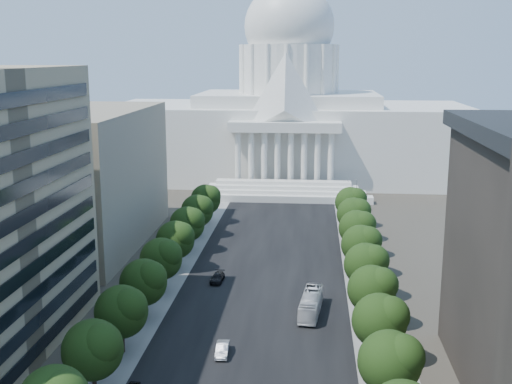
# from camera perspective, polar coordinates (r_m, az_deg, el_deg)

# --- Properties ---
(road_asphalt) EXTENTS (30.00, 260.00, 0.01)m
(road_asphalt) POSITION_cam_1_polar(r_m,az_deg,el_deg) (131.87, 1.15, -6.31)
(road_asphalt) COLOR black
(road_asphalt) RESTS_ON ground
(sidewalk_left) EXTENTS (8.00, 260.00, 0.02)m
(sidewalk_left) POSITION_cam_1_polar(r_m,az_deg,el_deg) (134.43, -7.00, -6.04)
(sidewalk_left) COLOR gray
(sidewalk_left) RESTS_ON ground
(sidewalk_right) EXTENTS (8.00, 260.00, 0.02)m
(sidewalk_right) POSITION_cam_1_polar(r_m,az_deg,el_deg) (132.02, 9.46, -6.46)
(sidewalk_right) COLOR gray
(sidewalk_right) RESTS_ON ground
(capitol) EXTENTS (120.00, 56.00, 73.00)m
(capitol) POSITION_cam_1_polar(r_m,az_deg,el_deg) (220.95, 2.88, 6.47)
(capitol) COLOR white
(capitol) RESTS_ON ground
(office_block_left_far) EXTENTS (38.00, 52.00, 30.00)m
(office_block_left_far) POSITION_cam_1_polar(r_m,az_deg,el_deg) (148.59, -17.35, 1.22)
(office_block_left_far) COLOR gray
(office_block_left_far) RESTS_ON ground
(tree_l_c) EXTENTS (7.79, 7.60, 9.97)m
(tree_l_c) POSITION_cam_1_polar(r_m,az_deg,el_deg) (83.13, -14.15, -13.33)
(tree_l_c) COLOR #33261C
(tree_l_c) RESTS_ON ground
(tree_l_d) EXTENTS (7.79, 7.60, 9.97)m
(tree_l_d) POSITION_cam_1_polar(r_m,az_deg,el_deg) (93.54, -11.73, -10.26)
(tree_l_d) COLOR #33261C
(tree_l_d) RESTS_ON ground
(tree_l_e) EXTENTS (7.79, 7.60, 9.97)m
(tree_l_e) POSITION_cam_1_polar(r_m,az_deg,el_deg) (104.30, -9.83, -7.80)
(tree_l_e) COLOR #33261C
(tree_l_e) RESTS_ON ground
(tree_l_f) EXTENTS (7.79, 7.60, 9.97)m
(tree_l_f) POSITION_cam_1_polar(r_m,az_deg,el_deg) (115.30, -8.31, -5.80)
(tree_l_f) COLOR #33261C
(tree_l_f) RESTS_ON ground
(tree_l_g) EXTENTS (7.79, 7.60, 9.97)m
(tree_l_g) POSITION_cam_1_polar(r_m,az_deg,el_deg) (126.48, -7.07, -4.15)
(tree_l_g) COLOR #33261C
(tree_l_g) RESTS_ON ground
(tree_l_h) EXTENTS (7.79, 7.60, 9.97)m
(tree_l_h) POSITION_cam_1_polar(r_m,az_deg,el_deg) (137.80, -6.03, -2.76)
(tree_l_h) COLOR #33261C
(tree_l_h) RESTS_ON ground
(tree_l_i) EXTENTS (7.79, 7.60, 9.97)m
(tree_l_i) POSITION_cam_1_polar(r_m,az_deg,el_deg) (149.22, -5.15, -1.59)
(tree_l_i) COLOR #33261C
(tree_l_i) RESTS_ON ground
(tree_l_j) EXTENTS (7.79, 7.60, 9.97)m
(tree_l_j) POSITION_cam_1_polar(r_m,az_deg,el_deg) (160.73, -4.40, -0.58)
(tree_l_j) COLOR #33261C
(tree_l_j) RESTS_ON ground
(tree_r_c) EXTENTS (7.79, 7.60, 9.97)m
(tree_r_c) POSITION_cam_1_polar(r_m,az_deg,el_deg) (79.53, 12.06, -14.44)
(tree_r_c) COLOR #33261C
(tree_r_c) RESTS_ON ground
(tree_r_d) EXTENTS (7.79, 7.60, 9.97)m
(tree_r_d) POSITION_cam_1_polar(r_m,az_deg,el_deg) (90.36, 11.15, -11.06)
(tree_r_d) COLOR #33261C
(tree_r_d) RESTS_ON ground
(tree_r_e) EXTENTS (7.79, 7.60, 9.97)m
(tree_r_e) POSITION_cam_1_polar(r_m,az_deg,el_deg) (101.45, 10.46, -8.40)
(tree_r_e) COLOR #33261C
(tree_r_e) RESTS_ON ground
(tree_r_f) EXTENTS (7.79, 7.60, 9.97)m
(tree_r_f) POSITION_cam_1_polar(r_m,az_deg,el_deg) (112.73, 9.91, -6.27)
(tree_r_f) COLOR #33261C
(tree_r_f) RESTS_ON ground
(tree_r_g) EXTENTS (7.79, 7.60, 9.97)m
(tree_r_g) POSITION_cam_1_polar(r_m,az_deg,el_deg) (124.14, 9.46, -4.53)
(tree_r_g) COLOR #33261C
(tree_r_g) RESTS_ON ground
(tree_r_h) EXTENTS (7.79, 7.60, 9.97)m
(tree_r_h) POSITION_cam_1_polar(r_m,az_deg,el_deg) (135.65, 9.09, -3.09)
(tree_r_h) COLOR #33261C
(tree_r_h) RESTS_ON ground
(tree_r_i) EXTENTS (7.79, 7.60, 9.97)m
(tree_r_i) POSITION_cam_1_polar(r_m,az_deg,el_deg) (147.25, 8.78, -1.87)
(tree_r_i) COLOR #33261C
(tree_r_i) RESTS_ON ground
(tree_r_j) EXTENTS (7.79, 7.60, 9.97)m
(tree_r_j) POSITION_cam_1_polar(r_m,az_deg,el_deg) (158.90, 8.52, -0.83)
(tree_r_j) COLOR #33261C
(tree_r_j) RESTS_ON ground
(streetlight_b) EXTENTS (2.61, 0.44, 9.00)m
(streetlight_b) POSITION_cam_1_polar(r_m,az_deg,el_deg) (79.31, 13.27, -15.09)
(streetlight_b) COLOR gray
(streetlight_b) RESTS_ON ground
(streetlight_c) EXTENTS (2.61, 0.44, 9.00)m
(streetlight_c) POSITION_cam_1_polar(r_m,az_deg,el_deg) (102.01, 11.32, -8.70)
(streetlight_c) COLOR gray
(streetlight_c) RESTS_ON ground
(streetlight_d) EXTENTS (2.61, 0.44, 9.00)m
(streetlight_d) POSITION_cam_1_polar(r_m,az_deg,el_deg) (125.59, 10.13, -4.66)
(streetlight_d) COLOR gray
(streetlight_d) RESTS_ON ground
(streetlight_e) EXTENTS (2.61, 0.44, 9.00)m
(streetlight_e) POSITION_cam_1_polar(r_m,az_deg,el_deg) (149.63, 9.32, -1.91)
(streetlight_e) COLOR gray
(streetlight_e) RESTS_ON ground
(streetlight_f) EXTENTS (2.61, 0.44, 9.00)m
(streetlight_f) POSITION_cam_1_polar(r_m,az_deg,el_deg) (173.95, 8.74, 0.07)
(streetlight_f) COLOR gray
(streetlight_f) RESTS_ON ground
(car_silver) EXTENTS (1.96, 5.05, 1.64)m
(car_silver) POSITION_cam_1_polar(r_m,az_deg,el_deg) (93.50, -3.00, -13.80)
(car_silver) COLOR #B7B9BF
(car_silver) RESTS_ON ground
(car_dark_b) EXTENTS (2.44, 5.40, 1.53)m
(car_dark_b) POSITION_cam_1_polar(r_m,az_deg,el_deg) (121.20, -3.45, -7.63)
(car_dark_b) COLOR black
(car_dark_b) RESTS_ON ground
(city_bus) EXTENTS (4.19, 12.53, 3.42)m
(city_bus) POSITION_cam_1_polar(r_m,az_deg,el_deg) (106.95, 4.91, -9.87)
(city_bus) COLOR silver
(city_bus) RESTS_ON ground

